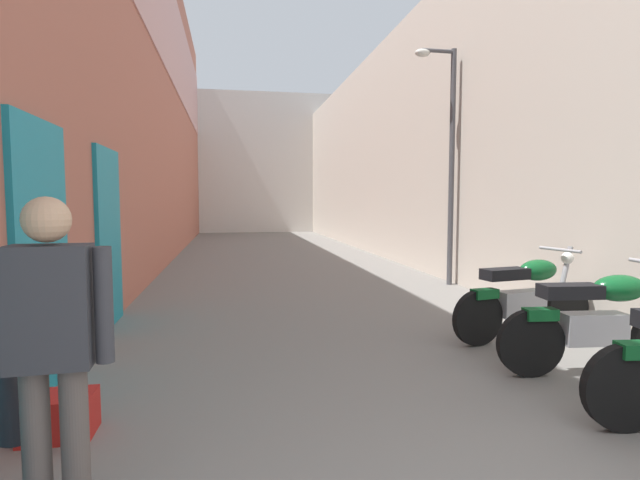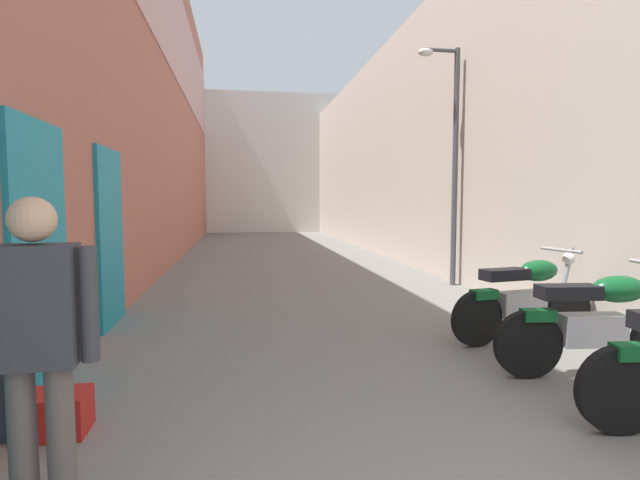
{
  "view_description": "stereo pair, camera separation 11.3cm",
  "coord_description": "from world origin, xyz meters",
  "px_view_note": "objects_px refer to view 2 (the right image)",
  "views": [
    {
      "loc": [
        -1.33,
        -0.84,
        1.55
      ],
      "look_at": [
        -0.21,
        5.3,
        1.06
      ],
      "focal_mm": 27.63,
      "sensor_mm": 36.0,
      "label": 1
    },
    {
      "loc": [
        -1.22,
        -0.86,
        1.55
      ],
      "look_at": [
        -0.21,
        5.3,
        1.06
      ],
      "focal_mm": 27.63,
      "sensor_mm": 36.0,
      "label": 2
    }
  ],
  "objects_px": {
    "pedestrian_by_doorway": "(38,344)",
    "plastic_crate": "(53,414)",
    "motorcycle_third": "(599,321)",
    "street_lamp": "(450,147)",
    "motorcycle_fourth": "(525,296)"
  },
  "relations": [
    {
      "from": "motorcycle_third",
      "to": "street_lamp",
      "type": "xyz_separation_m",
      "value": [
        0.69,
        4.73,
        2.03
      ]
    },
    {
      "from": "plastic_crate",
      "to": "pedestrian_by_doorway",
      "type": "bearing_deg",
      "value": -72.41
    },
    {
      "from": "pedestrian_by_doorway",
      "to": "plastic_crate",
      "type": "height_order",
      "value": "pedestrian_by_doorway"
    },
    {
      "from": "motorcycle_third",
      "to": "motorcycle_fourth",
      "type": "xyz_separation_m",
      "value": [
        -0.0,
        1.13,
        0.0
      ]
    },
    {
      "from": "motorcycle_third",
      "to": "motorcycle_fourth",
      "type": "relative_size",
      "value": 1.01
    },
    {
      "from": "motorcycle_third",
      "to": "street_lamp",
      "type": "relative_size",
      "value": 0.43
    },
    {
      "from": "motorcycle_fourth",
      "to": "pedestrian_by_doorway",
      "type": "height_order",
      "value": "pedestrian_by_doorway"
    },
    {
      "from": "pedestrian_by_doorway",
      "to": "street_lamp",
      "type": "height_order",
      "value": "street_lamp"
    },
    {
      "from": "motorcycle_third",
      "to": "plastic_crate",
      "type": "bearing_deg",
      "value": -174.9
    },
    {
      "from": "motorcycle_third",
      "to": "street_lamp",
      "type": "bearing_deg",
      "value": 81.67
    },
    {
      "from": "motorcycle_fourth",
      "to": "pedestrian_by_doorway",
      "type": "xyz_separation_m",
      "value": [
        -4.0,
        -2.62,
        0.42
      ]
    },
    {
      "from": "pedestrian_by_doorway",
      "to": "plastic_crate",
      "type": "relative_size",
      "value": 3.57
    },
    {
      "from": "plastic_crate",
      "to": "street_lamp",
      "type": "bearing_deg",
      "value": 45.42
    },
    {
      "from": "motorcycle_third",
      "to": "motorcycle_fourth",
      "type": "bearing_deg",
      "value": 90.01
    },
    {
      "from": "motorcycle_third",
      "to": "pedestrian_by_doorway",
      "type": "distance_m",
      "value": 4.29
    }
  ]
}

